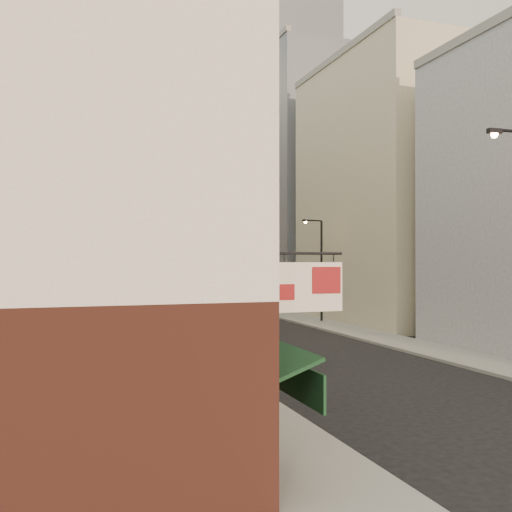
{
  "coord_description": "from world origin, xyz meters",
  "views": [
    {
      "loc": [
        -11.74,
        -8.6,
        4.74
      ],
      "look_at": [
        -1.49,
        21.25,
        4.99
      ],
      "focal_mm": 40.0,
      "sensor_mm": 36.0,
      "label": 1
    }
  ],
  "objects_px": {
    "clock_tower": "(126,186)",
    "traffic_light_left": "(129,274)",
    "white_tower": "(208,172)",
    "traffic_light_right": "(272,271)",
    "streetlamp_mid": "(320,264)"
  },
  "relations": [
    {
      "from": "clock_tower",
      "to": "traffic_light_left",
      "type": "bearing_deg",
      "value": -95.78
    },
    {
      "from": "clock_tower",
      "to": "traffic_light_left",
      "type": "relative_size",
      "value": 8.98
    },
    {
      "from": "white_tower",
      "to": "traffic_light_left",
      "type": "bearing_deg",
      "value": -113.48
    },
    {
      "from": "white_tower",
      "to": "traffic_light_left",
      "type": "distance_m",
      "value": 43.32
    },
    {
      "from": "white_tower",
      "to": "traffic_light_right",
      "type": "relative_size",
      "value": 8.3
    },
    {
      "from": "white_tower",
      "to": "streetlamp_mid",
      "type": "distance_m",
      "value": 49.44
    },
    {
      "from": "traffic_light_left",
      "to": "traffic_light_right",
      "type": "xyz_separation_m",
      "value": [
        12.89,
        -0.06,
        0.15
      ]
    },
    {
      "from": "clock_tower",
      "to": "white_tower",
      "type": "relative_size",
      "value": 1.08
    },
    {
      "from": "clock_tower",
      "to": "white_tower",
      "type": "bearing_deg",
      "value": -51.84
    },
    {
      "from": "clock_tower",
      "to": "streetlamp_mid",
      "type": "xyz_separation_m",
      "value": [
        7.88,
        -61.27,
        -13.18
      ]
    },
    {
      "from": "clock_tower",
      "to": "traffic_light_left",
      "type": "xyz_separation_m",
      "value": [
        -5.19,
        -51.28,
        -14.03
      ]
    },
    {
      "from": "traffic_light_left",
      "to": "traffic_light_right",
      "type": "height_order",
      "value": "same"
    },
    {
      "from": "streetlamp_mid",
      "to": "traffic_light_right",
      "type": "xyz_separation_m",
      "value": [
        -0.18,
        9.93,
        -0.7
      ]
    },
    {
      "from": "white_tower",
      "to": "streetlamp_mid",
      "type": "height_order",
      "value": "white_tower"
    },
    {
      "from": "traffic_light_right",
      "to": "traffic_light_left",
      "type": "bearing_deg",
      "value": -11.33
    }
  ]
}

